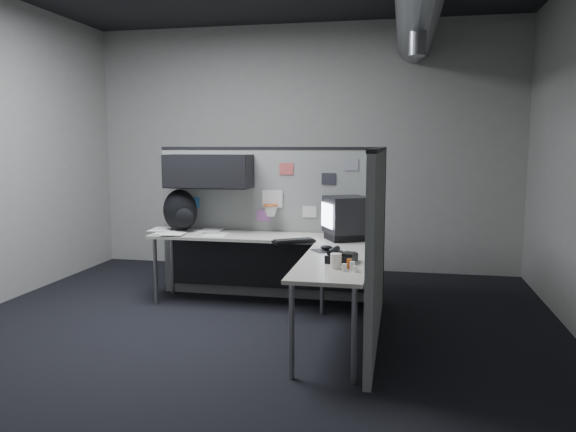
% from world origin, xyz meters
% --- Properties ---
extents(room, '(5.62, 5.62, 3.22)m').
position_xyz_m(room, '(0.56, 0.00, 2.10)').
color(room, black).
rests_on(room, ground).
extents(partition_back, '(2.44, 0.42, 1.63)m').
position_xyz_m(partition_back, '(-0.25, 1.23, 1.00)').
color(partition_back, gray).
rests_on(partition_back, ground).
extents(partition_right, '(0.07, 2.23, 1.63)m').
position_xyz_m(partition_right, '(1.10, 0.22, 0.82)').
color(partition_right, gray).
rests_on(partition_right, ground).
extents(desk, '(2.31, 2.11, 0.73)m').
position_xyz_m(desk, '(0.15, 0.70, 0.61)').
color(desk, '#BCB5AA').
rests_on(desk, ground).
extents(monitor, '(0.50, 0.50, 0.43)m').
position_xyz_m(monitor, '(0.77, 0.88, 0.95)').
color(monitor, black).
rests_on(monitor, desk).
extents(keyboard, '(0.41, 0.34, 0.04)m').
position_xyz_m(keyboard, '(0.31, 0.62, 0.75)').
color(keyboard, black).
rests_on(keyboard, desk).
extents(mouse, '(0.29, 0.28, 0.05)m').
position_xyz_m(mouse, '(0.66, 0.29, 0.75)').
color(mouse, black).
rests_on(mouse, desk).
extents(phone, '(0.25, 0.27, 0.11)m').
position_xyz_m(phone, '(0.84, -0.16, 0.77)').
color(phone, black).
rests_on(phone, desk).
extents(bottles, '(0.12, 0.14, 0.07)m').
position_xyz_m(bottles, '(0.93, -0.43, 0.76)').
color(bottles, silver).
rests_on(bottles, desk).
extents(cup, '(0.09, 0.09, 0.11)m').
position_xyz_m(cup, '(0.82, -0.40, 0.79)').
color(cup, white).
rests_on(cup, desk).
extents(papers, '(0.90, 0.61, 0.02)m').
position_xyz_m(papers, '(-0.91, 0.99, 0.74)').
color(papers, white).
rests_on(papers, desk).
extents(backpack, '(0.44, 0.39, 0.45)m').
position_xyz_m(backpack, '(-1.01, 1.04, 0.95)').
color(backpack, black).
rests_on(backpack, desk).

